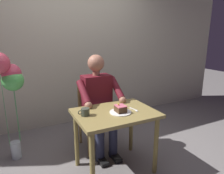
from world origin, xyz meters
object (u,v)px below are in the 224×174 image
chair (94,111)px  balloon_display (8,79)px  cake_slice (120,109)px  coffee_cup (85,112)px  dessert_spoon (135,110)px  dining_table (115,121)px  seated_person (99,103)px

chair → balloon_display: (1.00, -0.09, 0.53)m
cake_slice → coffee_cup: cake_slice is taller
dessert_spoon → balloon_display: (1.21, -0.78, 0.31)m
chair → cake_slice: (-0.04, 0.67, 0.26)m
dessert_spoon → chair: bearing=-72.6°
balloon_display → dining_table: bearing=144.4°
seated_person → dining_table: bearing=90.0°
dining_table → dessert_spoon: (-0.21, 0.06, 0.11)m
chair → coffee_cup: bearing=60.9°
cake_slice → balloon_display: size_ratio=0.09×
dining_table → coffee_cup: (0.32, -0.04, 0.15)m
chair → coffee_cup: 0.71m
cake_slice → dessert_spoon: size_ratio=0.82×
dining_table → chair: size_ratio=0.97×
chair → dessert_spoon: chair is taller
seated_person → balloon_display: (1.00, -0.26, 0.36)m
seated_person → dessert_spoon: seated_person is taller
chair → balloon_display: bearing=-5.1°
balloon_display → dessert_spoon: bearing=147.4°
chair → seated_person: bearing=90.0°
seated_person → cake_slice: 0.51m
chair → dessert_spoon: 0.75m
coffee_cup → cake_slice: bearing=165.9°
cake_slice → balloon_display: 1.31m
seated_person → coffee_cup: 0.53m
cake_slice → balloon_display: balloon_display is taller
cake_slice → coffee_cup: size_ratio=0.96×
seated_person → dessert_spoon: 0.56m
seated_person → balloon_display: balloon_display is taller
dessert_spoon → dining_table: bearing=-16.2°
seated_person → dessert_spoon: size_ratio=8.88×
dessert_spoon → balloon_display: bearing=-32.6°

